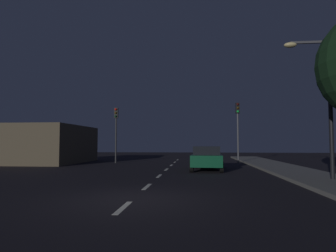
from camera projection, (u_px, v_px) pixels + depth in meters
The scene contains 14 objects.
ground_plane at pixel (161, 175), 15.90m from camera, with size 80.00×80.00×0.00m, color black.
sidewalk_curb_right at pixel (305, 175), 15.20m from camera, with size 3.00×40.00×0.15m, color gray.
lane_stripe_nearest at pixel (123, 208), 7.75m from camera, with size 0.16×1.60×0.01m, color silver.
lane_stripe_second at pixel (147, 187), 11.53m from camera, with size 0.16×1.60×0.01m, color silver.
lane_stripe_third at pixel (159, 176), 15.31m from camera, with size 0.16×1.60×0.01m, color silver.
lane_stripe_fourth at pixel (166, 169), 19.08m from camera, with size 0.16×1.60×0.01m, color silver.
lane_stripe_fifth at pixel (171, 165), 22.86m from camera, with size 0.16×1.60×0.01m, color silver.
lane_stripe_sixth at pixel (175, 162), 26.63m from camera, with size 0.16×1.60×0.01m, color silver.
lane_stripe_seventh at pixel (177, 160), 30.41m from camera, with size 0.16×1.60×0.01m, color silver.
traffic_signal_left at pixel (116, 124), 25.53m from camera, with size 0.32×0.38×4.77m.
traffic_signal_right at pixel (238, 121), 24.56m from camera, with size 0.32×0.38×5.08m.
car_stopped_ahead at pixel (207, 158), 18.76m from camera, with size 2.13×4.52×1.51m.
street_lamp_right at pixel (322, 94), 13.02m from camera, with size 2.01×0.36×6.30m.
storefront_left at pixel (50, 144), 25.95m from camera, with size 5.67×8.41×3.23m, color brown.
Camera 1 is at (1.92, -8.92, 1.68)m, focal length 31.63 mm.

